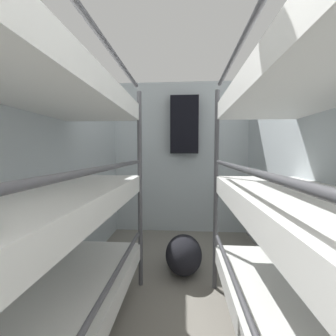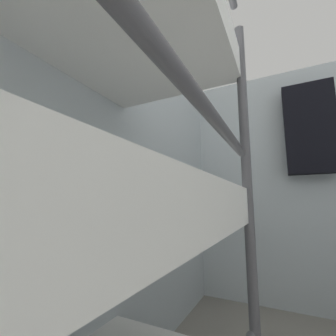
% 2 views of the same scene
% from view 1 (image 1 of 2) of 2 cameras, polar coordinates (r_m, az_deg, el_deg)
% --- Properties ---
extents(wall_left, '(0.06, 4.13, 2.45)m').
position_cam_1_polar(wall_left, '(2.07, -30.71, 0.75)').
color(wall_left, silver).
rests_on(wall_left, ground_plane).
extents(wall_right, '(0.06, 4.13, 2.45)m').
position_cam_1_polar(wall_right, '(2.00, 36.02, 0.45)').
color(wall_right, silver).
rests_on(wall_right, ground_plane).
extents(wall_back, '(2.29, 0.06, 2.45)m').
position_cam_1_polar(wall_back, '(3.73, 3.19, 2.54)').
color(wall_back, silver).
rests_on(wall_back, ground_plane).
extents(bunk_stack_left_near, '(0.74, 1.92, 1.93)m').
position_cam_1_polar(bunk_stack_left_near, '(1.41, -30.11, -8.40)').
color(bunk_stack_left_near, '#4C4C51').
rests_on(bunk_stack_left_near, ground_plane).
extents(bunk_stack_right_near, '(0.74, 1.92, 1.93)m').
position_cam_1_polar(bunk_stack_right_near, '(1.34, 33.78, -9.15)').
color(bunk_stack_right_near, '#4C4C51').
rests_on(bunk_stack_right_near, ground_plane).
extents(duffel_bag, '(0.40, 0.57, 0.40)m').
position_cam_1_polar(duffel_bag, '(2.66, 4.00, -20.97)').
color(duffel_bag, black).
rests_on(duffel_bag, ground_plane).
extents(hanging_coat, '(0.44, 0.12, 0.90)m').
position_cam_1_polar(hanging_coat, '(3.60, 4.17, 10.87)').
color(hanging_coat, black).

